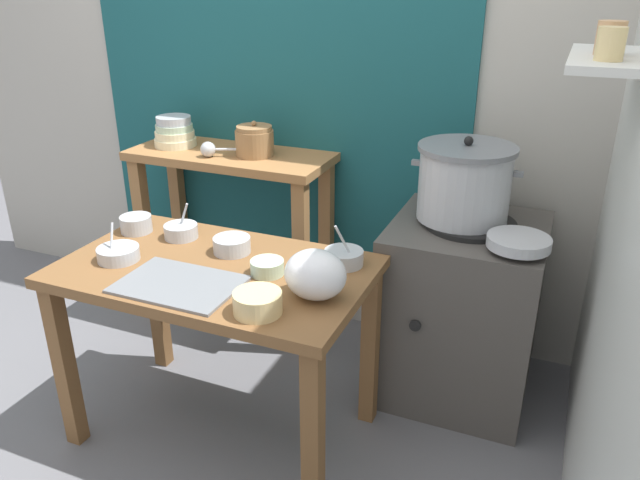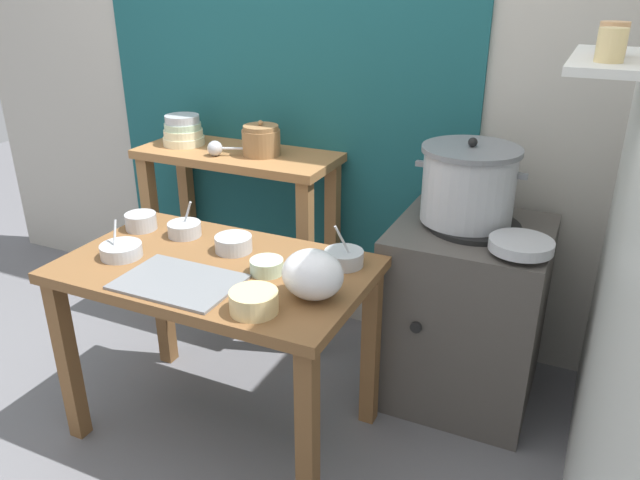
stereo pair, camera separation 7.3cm
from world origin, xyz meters
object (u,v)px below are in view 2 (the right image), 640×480
(serving_tray, at_px, (179,282))
(prep_bowl_6, at_px, (141,221))
(steamer_pot, at_px, (469,184))
(prep_bowl_1, at_px, (233,243))
(prep_bowl_3, at_px, (254,301))
(wide_pan, at_px, (521,245))
(prep_bowl_2, at_px, (184,229))
(back_shelf_table, at_px, (239,196))
(clay_pot, at_px, (261,140))
(prep_bowl_5, at_px, (344,257))
(prep_bowl_4, at_px, (121,250))
(stove_block, at_px, (464,312))
(bowl_stack_enamel, at_px, (183,131))
(prep_bowl_0, at_px, (267,266))
(prep_table, at_px, (217,292))
(ladle, at_px, (217,148))
(plastic_bag, at_px, (312,275))

(serving_tray, distance_m, prep_bowl_6, 0.54)
(steamer_pot, relative_size, prep_bowl_1, 3.07)
(prep_bowl_1, relative_size, prep_bowl_3, 0.92)
(wide_pan, xyz_separation_m, prep_bowl_2, (-1.24, -0.28, -0.05))
(back_shelf_table, height_order, clay_pot, clay_pot)
(serving_tray, bearing_deg, steamer_pot, 46.82)
(clay_pot, xyz_separation_m, prep_bowl_6, (-0.22, -0.61, -0.21))
(prep_bowl_5, bearing_deg, steamer_pot, 54.84)
(prep_bowl_4, distance_m, prep_bowl_6, 0.26)
(stove_block, distance_m, bowl_stack_enamel, 1.57)
(bowl_stack_enamel, bearing_deg, back_shelf_table, -0.28)
(back_shelf_table, relative_size, prep_bowl_0, 8.23)
(steamer_pot, bearing_deg, prep_table, -138.66)
(steamer_pot, xyz_separation_m, clay_pot, (-0.98, 0.11, 0.04))
(wide_pan, bearing_deg, prep_bowl_1, -161.98)
(prep_bowl_1, height_order, prep_bowl_3, prep_bowl_3)
(prep_bowl_4, bearing_deg, bowl_stack_enamel, 110.99)
(prep_table, xyz_separation_m, clay_pot, (-0.24, 0.76, 0.36))
(ladle, bearing_deg, prep_bowl_6, -94.95)
(prep_bowl_2, bearing_deg, prep_bowl_4, -109.75)
(bowl_stack_enamel, height_order, prep_bowl_0, bowl_stack_enamel)
(prep_bowl_5, bearing_deg, prep_bowl_1, -171.59)
(back_shelf_table, relative_size, prep_bowl_5, 5.94)
(steamer_pot, relative_size, prep_bowl_2, 2.99)
(prep_bowl_3, xyz_separation_m, prep_bowl_5, (0.12, 0.42, -0.01))
(prep_table, bearing_deg, ladle, 121.86)
(back_shelf_table, bearing_deg, bowl_stack_enamel, 179.72)
(prep_table, relative_size, steamer_pot, 2.59)
(wide_pan, bearing_deg, prep_bowl_5, -155.44)
(ladle, bearing_deg, prep_bowl_1, -52.44)
(ladle, relative_size, prep_bowl_3, 1.76)
(serving_tray, xyz_separation_m, prep_bowl_0, (0.23, 0.19, 0.02))
(prep_bowl_0, bearing_deg, bowl_stack_enamel, 139.68)
(prep_bowl_0, distance_m, prep_bowl_1, 0.23)
(prep_bowl_1, bearing_deg, plastic_bag, -25.45)
(wide_pan, height_order, prep_bowl_5, prep_bowl_5)
(ladle, height_order, wide_pan, ladle)
(wide_pan, bearing_deg, prep_bowl_4, -158.05)
(bowl_stack_enamel, xyz_separation_m, prep_bowl_6, (0.22, -0.61, -0.21))
(bowl_stack_enamel, relative_size, prep_bowl_3, 1.33)
(prep_bowl_3, relative_size, prep_bowl_5, 0.94)
(stove_block, distance_m, wide_pan, 0.50)
(serving_tray, bearing_deg, prep_bowl_6, 142.66)
(bowl_stack_enamel, distance_m, prep_bowl_2, 0.76)
(stove_block, height_order, prep_bowl_4, prep_bowl_4)
(wide_pan, bearing_deg, plastic_bag, -137.25)
(prep_bowl_5, height_order, prep_bowl_6, prep_bowl_5)
(bowl_stack_enamel, height_order, wide_pan, bowl_stack_enamel)
(back_shelf_table, bearing_deg, prep_bowl_0, -52.27)
(ladle, bearing_deg, prep_bowl_4, -85.12)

